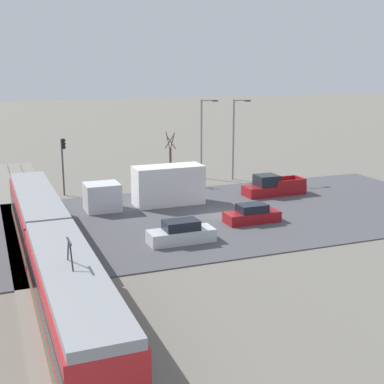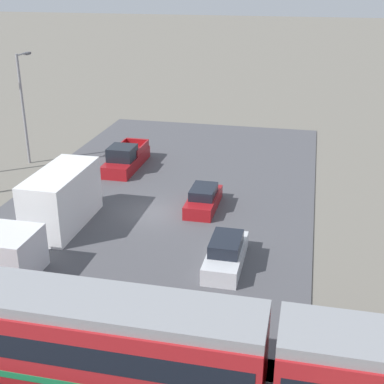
{
  "view_description": "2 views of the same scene",
  "coord_description": "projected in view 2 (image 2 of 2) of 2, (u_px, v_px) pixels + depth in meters",
  "views": [
    {
      "loc": [
        -38.25,
        17.45,
        11.85
      ],
      "look_at": [
        -4.11,
        4.05,
        3.19
      ],
      "focal_mm": 50.0,
      "sensor_mm": 36.0,
      "label": 1
    },
    {
      "loc": [
        -9.07,
        29.27,
        14.16
      ],
      "look_at": [
        -3.08,
        2.55,
        2.79
      ],
      "focal_mm": 50.0,
      "sensor_mm": 36.0,
      "label": 2
    }
  ],
  "objects": [
    {
      "name": "ground_plane",
      "position": [
        153.0,
        214.0,
        33.64
      ],
      "size": [
        320.0,
        320.0,
        0.0
      ],
      "primitive_type": "plane",
      "color": "slate"
    },
    {
      "name": "sedan_car_0",
      "position": [
        226.0,
        254.0,
        27.39
      ],
      "size": [
        1.76,
        4.58,
        1.55
      ],
      "rotation": [
        0.0,
        0.0,
        3.14
      ],
      "color": "silver",
      "rests_on": "ground"
    },
    {
      "name": "rail_bed",
      "position": [
        47.0,
        365.0,
        20.65
      ],
      "size": [
        61.05,
        4.4,
        0.22
      ],
      "color": "gray",
      "rests_on": "ground"
    },
    {
      "name": "box_truck",
      "position": [
        51.0,
        210.0,
        30.17
      ],
      "size": [
        2.55,
        10.26,
        3.38
      ],
      "color": "silver",
      "rests_on": "ground"
    },
    {
      "name": "sedan_car_1",
      "position": [
        203.0,
        199.0,
        34.04
      ],
      "size": [
        1.76,
        4.28,
        1.42
      ],
      "color": "maroon",
      "rests_on": "ground"
    },
    {
      "name": "street_lamp_mid_block",
      "position": [
        24.0,
        102.0,
        40.82
      ],
      "size": [
        0.36,
        1.95,
        8.49
      ],
      "color": "gray",
      "rests_on": "ground"
    },
    {
      "name": "pickup_truck",
      "position": [
        126.0,
        159.0,
        40.9
      ],
      "size": [
        2.05,
        5.86,
        1.94
      ],
      "color": "maroon",
      "rests_on": "ground"
    },
    {
      "name": "road_surface",
      "position": [
        153.0,
        213.0,
        33.62
      ],
      "size": [
        19.76,
        42.5,
        0.08
      ],
      "color": "#4C4C51",
      "rests_on": "ground"
    },
    {
      "name": "light_rail_tram",
      "position": [
        271.0,
        364.0,
        18.29
      ],
      "size": [
        29.73,
        2.83,
        4.48
      ],
      "color": "#B21E23",
      "rests_on": "ground"
    }
  ]
}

